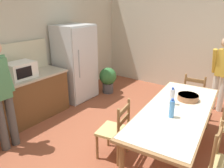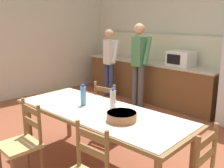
{
  "view_description": "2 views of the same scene",
  "coord_description": "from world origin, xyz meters",
  "px_view_note": "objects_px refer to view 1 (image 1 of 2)",
  "views": [
    {
      "loc": [
        -2.39,
        -1.41,
        2.2
      ],
      "look_at": [
        -0.02,
        0.28,
        1.12
      ],
      "focal_mm": 35.0,
      "sensor_mm": 36.0,
      "label": 1
    },
    {
      "loc": [
        2.71,
        -2.39,
        1.8
      ],
      "look_at": [
        0.06,
        0.04,
        0.92
      ],
      "focal_mm": 42.0,
      "sensor_mm": 36.0,
      "label": 2
    }
  ],
  "objects_px": {
    "person_at_counter": "(1,91)",
    "person_by_table": "(222,71)",
    "chair_side_far_left": "(115,131)",
    "microwave": "(21,70)",
    "serving_bowl": "(188,97)",
    "bottle_off_centre": "(172,97)",
    "potted_plant": "(108,78)",
    "dining_table": "(176,113)",
    "chair_head_end": "(194,96)",
    "bottle_near_centre": "(172,109)",
    "refrigerator": "(76,63)"
  },
  "relations": [
    {
      "from": "person_at_counter",
      "to": "serving_bowl",
      "type": "bearing_deg",
      "value": -141.82
    },
    {
      "from": "microwave",
      "to": "person_by_table",
      "type": "height_order",
      "value": "person_by_table"
    },
    {
      "from": "refrigerator",
      "to": "serving_bowl",
      "type": "xyz_separation_m",
      "value": [
        -0.31,
        -2.75,
        -0.06
      ]
    },
    {
      "from": "bottle_off_centre",
      "to": "potted_plant",
      "type": "relative_size",
      "value": 0.4
    },
    {
      "from": "bottle_off_centre",
      "to": "serving_bowl",
      "type": "relative_size",
      "value": 0.84
    },
    {
      "from": "microwave",
      "to": "potted_plant",
      "type": "height_order",
      "value": "microwave"
    },
    {
      "from": "serving_bowl",
      "to": "potted_plant",
      "type": "xyz_separation_m",
      "value": [
        1.01,
        2.32,
        -0.43
      ]
    },
    {
      "from": "chair_side_far_left",
      "to": "microwave",
      "type": "bearing_deg",
      "value": -95.99
    },
    {
      "from": "dining_table",
      "to": "bottle_off_centre",
      "type": "bearing_deg",
      "value": 49.03
    },
    {
      "from": "refrigerator",
      "to": "serving_bowl",
      "type": "bearing_deg",
      "value": -96.46
    },
    {
      "from": "dining_table",
      "to": "bottle_off_centre",
      "type": "xyz_separation_m",
      "value": [
        0.1,
        0.12,
        0.2
      ]
    },
    {
      "from": "dining_table",
      "to": "bottle_near_centre",
      "type": "distance_m",
      "value": 0.35
    },
    {
      "from": "serving_bowl",
      "to": "chair_head_end",
      "type": "relative_size",
      "value": 0.35
    },
    {
      "from": "refrigerator",
      "to": "dining_table",
      "type": "xyz_separation_m",
      "value": [
        -0.71,
        -2.72,
        -0.18
      ]
    },
    {
      "from": "chair_side_far_left",
      "to": "potted_plant",
      "type": "xyz_separation_m",
      "value": [
        1.98,
        1.6,
        -0.06
      ]
    },
    {
      "from": "refrigerator",
      "to": "bottle_near_centre",
      "type": "bearing_deg",
      "value": -109.98
    },
    {
      "from": "person_at_counter",
      "to": "person_by_table",
      "type": "distance_m",
      "value": 4.14
    },
    {
      "from": "chair_side_far_left",
      "to": "serving_bowl",
      "type": "bearing_deg",
      "value": 134.23
    },
    {
      "from": "person_at_counter",
      "to": "chair_head_end",
      "type": "bearing_deg",
      "value": -126.89
    },
    {
      "from": "chair_side_far_left",
      "to": "chair_head_end",
      "type": "height_order",
      "value": "same"
    },
    {
      "from": "refrigerator",
      "to": "microwave",
      "type": "distance_m",
      "value": 1.41
    },
    {
      "from": "person_by_table",
      "to": "serving_bowl",
      "type": "bearing_deg",
      "value": 1.47
    },
    {
      "from": "serving_bowl",
      "to": "chair_side_far_left",
      "type": "relative_size",
      "value": 0.35
    },
    {
      "from": "chair_side_far_left",
      "to": "bottle_near_centre",
      "type": "bearing_deg",
      "value": 102.65
    },
    {
      "from": "bottle_off_centre",
      "to": "chair_side_far_left",
      "type": "relative_size",
      "value": 0.3
    },
    {
      "from": "person_by_table",
      "to": "dining_table",
      "type": "bearing_deg",
      "value": 1.94
    },
    {
      "from": "serving_bowl",
      "to": "chair_side_far_left",
      "type": "xyz_separation_m",
      "value": [
        -0.97,
        0.72,
        -0.38
      ]
    },
    {
      "from": "serving_bowl",
      "to": "person_by_table",
      "type": "xyz_separation_m",
      "value": [
        1.58,
        -0.19,
        0.07
      ]
    },
    {
      "from": "bottle_near_centre",
      "to": "microwave",
      "type": "bearing_deg",
      "value": 98.34
    },
    {
      "from": "dining_table",
      "to": "microwave",
      "type": "bearing_deg",
      "value": 104.12
    },
    {
      "from": "bottle_near_centre",
      "to": "bottle_off_centre",
      "type": "xyz_separation_m",
      "value": [
        0.39,
        0.14,
        0.0
      ]
    },
    {
      "from": "refrigerator",
      "to": "person_by_table",
      "type": "height_order",
      "value": "refrigerator"
    },
    {
      "from": "microwave",
      "to": "chair_head_end",
      "type": "distance_m",
      "value": 3.41
    },
    {
      "from": "bottle_off_centre",
      "to": "serving_bowl",
      "type": "height_order",
      "value": "bottle_off_centre"
    },
    {
      "from": "refrigerator",
      "to": "potted_plant",
      "type": "relative_size",
      "value": 2.64
    },
    {
      "from": "serving_bowl",
      "to": "refrigerator",
      "type": "bearing_deg",
      "value": 83.54
    },
    {
      "from": "chair_head_end",
      "to": "serving_bowl",
      "type": "bearing_deg",
      "value": 93.8
    },
    {
      "from": "microwave",
      "to": "chair_side_far_left",
      "type": "distance_m",
      "value": 2.14
    },
    {
      "from": "dining_table",
      "to": "person_at_counter",
      "type": "height_order",
      "value": "person_at_counter"
    },
    {
      "from": "refrigerator",
      "to": "chair_side_far_left",
      "type": "bearing_deg",
      "value": -122.31
    },
    {
      "from": "chair_head_end",
      "to": "person_by_table",
      "type": "relative_size",
      "value": 0.58
    },
    {
      "from": "refrigerator",
      "to": "chair_head_end",
      "type": "bearing_deg",
      "value": -74.67
    },
    {
      "from": "person_at_counter",
      "to": "potted_plant",
      "type": "distance_m",
      "value": 2.84
    },
    {
      "from": "chair_head_end",
      "to": "person_at_counter",
      "type": "height_order",
      "value": "person_at_counter"
    },
    {
      "from": "dining_table",
      "to": "person_at_counter",
      "type": "bearing_deg",
      "value": 121.64
    },
    {
      "from": "bottle_off_centre",
      "to": "chair_side_far_left",
      "type": "bearing_deg",
      "value": 139.89
    },
    {
      "from": "serving_bowl",
      "to": "potted_plant",
      "type": "distance_m",
      "value": 2.56
    },
    {
      "from": "chair_side_far_left",
      "to": "person_at_counter",
      "type": "height_order",
      "value": "person_at_counter"
    },
    {
      "from": "bottle_off_centre",
      "to": "chair_head_end",
      "type": "relative_size",
      "value": 0.3
    },
    {
      "from": "refrigerator",
      "to": "person_by_table",
      "type": "bearing_deg",
      "value": -66.69
    }
  ]
}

